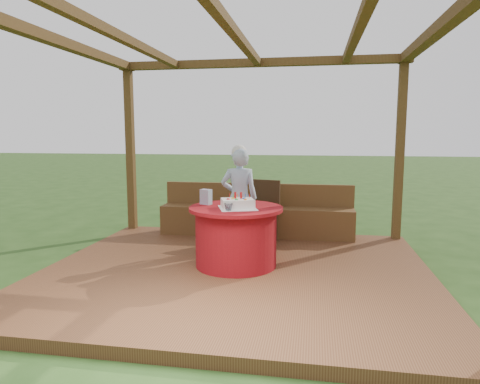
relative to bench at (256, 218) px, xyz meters
name	(u,v)px	position (x,y,z in m)	size (l,w,h in m)	color
ground	(236,278)	(0.00, -1.72, -0.38)	(60.00, 60.00, 0.00)	#234316
deck	(236,273)	(0.00, -1.72, -0.32)	(4.50, 4.00, 0.12)	brown
pergola	(236,70)	(0.00, -1.72, 2.02)	(4.50, 4.00, 2.72)	brown
bench	(256,218)	(0.00, 0.00, 0.00)	(3.00, 0.42, 0.80)	brown
table	(236,236)	(-0.03, -1.60, 0.10)	(1.12, 1.12, 0.72)	maroon
chair	(262,207)	(0.14, -0.34, 0.24)	(0.56, 0.56, 0.90)	#322010
elderly_woman	(239,196)	(-0.14, -0.75, 0.45)	(0.56, 0.42, 1.43)	#90B1D5
birthday_cake	(238,204)	(0.01, -1.69, 0.51)	(0.53, 0.53, 0.19)	white
gift_bag	(206,197)	(-0.42, -1.48, 0.55)	(0.13, 0.08, 0.19)	#C37EAF
drinking_glass	(228,207)	(-0.06, -1.88, 0.50)	(0.10, 0.10, 0.09)	silver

